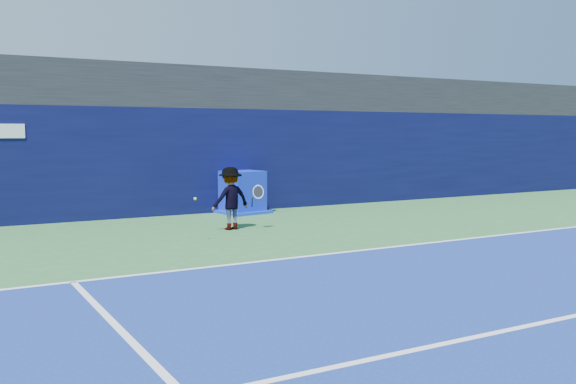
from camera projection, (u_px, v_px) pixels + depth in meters
ground at (453, 285)px, 9.72m from camera, size 80.00×80.00×0.00m
baseline at (342, 252)px, 12.32m from camera, size 24.00×0.10×0.01m
service_line at (568, 317)px, 7.98m from camera, size 24.00×0.10×0.01m
stadium_band at (185, 90)px, 19.37m from camera, size 36.00×3.00×1.20m
back_wall_assembly at (198, 161)px, 18.70m from camera, size 36.00×1.03×3.00m
equipment_cart at (242, 194)px, 18.46m from camera, size 1.47×1.47×1.22m
tennis_player at (231, 198)px, 15.26m from camera, size 1.24×0.71×1.49m
tennis_ball at (195, 199)px, 13.43m from camera, size 0.06×0.06×0.06m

